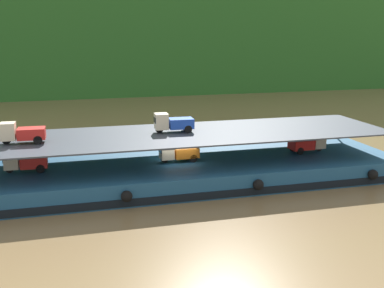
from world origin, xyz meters
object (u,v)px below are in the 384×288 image
Objects in this scene: mini_truck_lower_stern at (25,161)px; mini_truck_lower_mid at (308,143)px; mini_truck_lower_aft at (178,152)px; mini_truck_upper_stern at (22,133)px; cargo_barge at (178,172)px; mini_truck_upper_mid at (173,123)px.

mini_truck_lower_mid is at bearing -0.33° from mini_truck_lower_stern.
mini_truck_upper_stern is (-10.25, -0.22, 2.00)m from mini_truck_lower_aft.
mini_truck_lower_stern is at bearing 178.97° from cargo_barge.
mini_truck_lower_stern is 10.26m from mini_truck_lower_aft.
mini_truck_lower_stern is at bearing -177.68° from mini_truck_upper_mid.
mini_truck_upper_stern is (-10.22, -0.23, 3.44)m from cargo_barge.
mini_truck_lower_mid is at bearing -2.89° from mini_truck_upper_mid.
mini_truck_lower_aft is at bearing -70.91° from mini_truck_upper_mid.
mini_truck_upper_stern is at bearing -178.75° from mini_truck_lower_aft.
mini_truck_lower_aft is (0.03, -0.01, 1.44)m from cargo_barge.
cargo_barge is 11.46× the size of mini_truck_lower_aft.
mini_truck_lower_stern is 20.42m from mini_truck_lower_mid.
cargo_barge is at bearing -72.96° from mini_truck_upper_mid.
mini_truck_upper_mid is (-0.18, 0.59, 3.44)m from cargo_barge.
mini_truck_upper_mid is (-10.37, 0.52, 2.00)m from mini_truck_lower_mid.
mini_truck_lower_aft is at bearing -1.08° from mini_truck_lower_stern.
mini_truck_upper_mid reaches higher than mini_truck_lower_mid.
mini_truck_upper_stern is (0.01, -0.42, 2.00)m from mini_truck_lower_stern.
mini_truck_upper_stern is at bearing -178.70° from cargo_barge.
mini_truck_upper_stern reaches higher than mini_truck_lower_stern.
mini_truck_lower_aft is 1.00× the size of mini_truck_lower_mid.
mini_truck_lower_aft is 1.00× the size of mini_truck_upper_mid.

